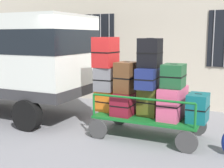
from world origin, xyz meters
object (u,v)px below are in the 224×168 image
at_px(van, 8,55).
at_px(suitcase_midleft_bottom, 127,103).
at_px(suitcase_right_bottom, 198,108).
at_px(suitcase_left_bottom, 107,100).
at_px(luggage_cart, 148,120).
at_px(suitcase_midright_middle, 173,76).
at_px(suitcase_center_bottom, 149,101).
at_px(suitcase_center_top, 150,53).
at_px(suitcase_midleft_middle, 126,77).
at_px(suitcase_left_middle, 105,79).
at_px(suitcase_center_middle, 150,77).
at_px(suitcase_midright_bottom, 173,103).
at_px(suitcase_left_top, 106,52).

height_order(van, suitcase_midleft_bottom, van).
distance_m(van, suitcase_midleft_bottom, 3.60).
bearing_deg(suitcase_right_bottom, suitcase_left_bottom, 179.31).
relative_size(luggage_cart, suitcase_midleft_bottom, 2.60).
distance_m(suitcase_midright_middle, suitcase_right_bottom, 0.76).
height_order(suitcase_midleft_bottom, suitcase_center_bottom, suitcase_center_bottom).
xyz_separation_m(suitcase_left_bottom, suitcase_center_top, (0.98, -0.01, 1.07)).
relative_size(suitcase_left_bottom, suitcase_midleft_middle, 0.72).
relative_size(suitcase_left_bottom, suitcase_center_top, 0.79).
relative_size(suitcase_left_middle, suitcase_right_bottom, 0.95).
height_order(suitcase_center_middle, suitcase_midright_bottom, suitcase_center_middle).
height_order(suitcase_left_bottom, suitcase_left_middle, suitcase_left_middle).
height_order(suitcase_midleft_bottom, suitcase_center_middle, suitcase_center_middle).
height_order(suitcase_left_bottom, suitcase_left_top, suitcase_left_top).
distance_m(luggage_cart, suitcase_center_middle, 0.88).
xyz_separation_m(suitcase_center_middle, suitcase_midright_middle, (0.49, -0.02, 0.06)).
bearing_deg(suitcase_midright_middle, van, 177.16).
distance_m(luggage_cart, suitcase_midright_bottom, 0.63).
bearing_deg(suitcase_midleft_middle, suitcase_right_bottom, 1.18).
relative_size(luggage_cart, suitcase_left_top, 3.41).
xyz_separation_m(suitcase_center_bottom, suitcase_center_middle, (-0.00, -0.00, 0.50)).
bearing_deg(suitcase_left_middle, van, 175.05).
height_order(suitcase_left_middle, suitcase_center_top, suitcase_center_top).
height_order(luggage_cart, suitcase_right_bottom, suitcase_right_bottom).
xyz_separation_m(luggage_cart, suitcase_center_top, (0.00, 0.01, 1.37)).
distance_m(luggage_cart, suitcase_right_bottom, 1.04).
distance_m(suitcase_left_top, suitcase_midleft_bottom, 1.16).
xyz_separation_m(suitcase_left_top, suitcase_center_bottom, (0.98, 0.04, -0.98)).
relative_size(luggage_cart, suitcase_center_middle, 2.34).
distance_m(suitcase_center_top, suitcase_midright_bottom, 1.09).
bearing_deg(suitcase_midright_bottom, suitcase_left_bottom, -179.75).
distance_m(suitcase_left_middle, suitcase_midright_bottom, 1.52).
bearing_deg(suitcase_midright_middle, suitcase_midleft_bottom, -179.50).
relative_size(suitcase_midleft_bottom, suitcase_midright_bottom, 0.98).
xyz_separation_m(suitcase_center_top, suitcase_midright_middle, (0.49, -0.01, -0.43)).
height_order(suitcase_center_middle, suitcase_center_top, suitcase_center_top).
height_order(van, suitcase_right_bottom, van).
height_order(van, suitcase_center_bottom, van).
bearing_deg(luggage_cart, suitcase_left_top, -179.33).
xyz_separation_m(van, suitcase_midright_middle, (4.45, -0.22, -0.28)).
bearing_deg(suitcase_left_middle, suitcase_center_middle, 3.47).
distance_m(suitcase_left_middle, suitcase_midleft_bottom, 0.68).
bearing_deg(suitcase_center_middle, suitcase_midright_middle, -2.52).
relative_size(suitcase_left_middle, suitcase_midright_middle, 0.95).
bearing_deg(suitcase_left_top, suitcase_midright_bottom, 1.68).
relative_size(suitcase_left_bottom, suitcase_midright_bottom, 0.53).
height_order(suitcase_left_top, suitcase_midleft_middle, suitcase_left_top).
relative_size(suitcase_left_top, suitcase_midleft_bottom, 0.76).
xyz_separation_m(luggage_cart, suitcase_midleft_middle, (-0.49, -0.03, 0.85)).
relative_size(suitcase_left_top, suitcase_midleft_middle, 1.00).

